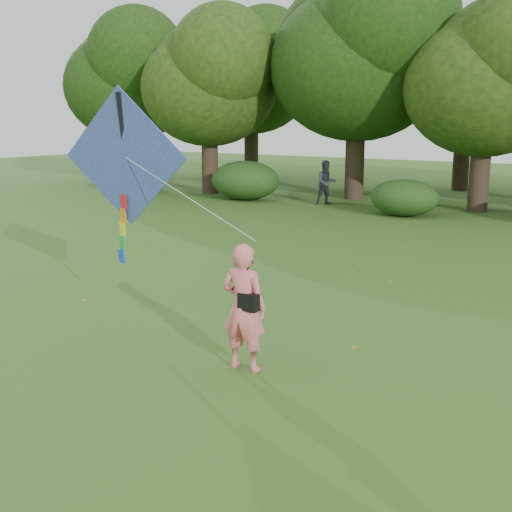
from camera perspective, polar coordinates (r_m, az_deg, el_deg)
The scene contains 7 objects.
ground at distance 9.05m, azimuth -3.83°, elevation -12.05°, with size 100.00×100.00×0.00m, color #265114.
man_kite_flyer at distance 9.52m, azimuth -1.08°, elevation -4.59°, with size 0.70×0.46×1.93m, color #ED6F72.
bystander_left at distance 28.33m, azimuth 6.28°, elevation 6.50°, with size 0.93×0.73×1.92m, color #272935.
crossbody_bag at distance 9.39m, azimuth -0.61°, elevation -4.01°, with size 0.43×0.20×0.74m.
flying_kite at distance 11.89m, azimuth -11.56°, elevation 8.42°, with size 4.70×1.20×3.23m.
shrub_band at distance 24.94m, azimuth 20.51°, elevation 4.81°, with size 39.15×3.22×1.88m.
fallen_leaves at distance 13.20m, azimuth 16.70°, elevation -4.67°, with size 11.01×14.60×0.01m.
Camera 1 is at (5.12, -6.48, 3.70)m, focal length 45.00 mm.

